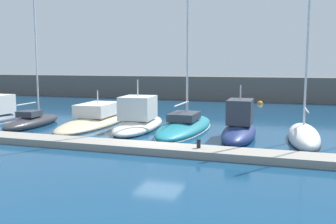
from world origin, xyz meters
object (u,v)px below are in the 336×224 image
Objects in this scene: motorboat_sand_third at (95,120)px; sailboat_teal_fifth at (185,125)px; motorboat_navy_sixth at (239,127)px; dock_bollard at (199,144)px; sailboat_white_seventh at (304,136)px; mooring_buoy_white at (120,107)px; sailboat_charcoal_second at (32,121)px; mooring_buoy_orange at (260,104)px; motorboat_ivory_fourth at (139,120)px.

sailboat_teal_fifth is at bearing -96.41° from motorboat_sand_third.
motorboat_navy_sixth is 14.91× the size of dock_bollard.
sailboat_white_seventh is at bearing -100.92° from sailboat_teal_fifth.
motorboat_sand_third is 11.75m from mooring_buoy_white.
mooring_buoy_orange is (14.83, 21.37, -0.42)m from sailboat_charcoal_second.
sailboat_charcoal_second is 13.71m from mooring_buoy_white.
sailboat_charcoal_second is at bearing -92.48° from mooring_buoy_white.
dock_bollard is (-5.13, -5.38, 0.29)m from sailboat_white_seventh.
dock_bollard reaches higher than mooring_buoy_orange.
motorboat_navy_sixth reaches higher than motorboat_sand_third.
motorboat_navy_sixth is (15.11, 0.24, 0.25)m from sailboat_charcoal_second.
motorboat_ivory_fourth is at bearing -108.89° from mooring_buoy_orange.
sailboat_teal_fifth is 7.33m from dock_bollard.
mooring_buoy_white is at bearing 125.32° from dock_bollard.
sailboat_white_seventh is at bearing -100.26° from motorboat_sand_third.
mooring_buoy_orange is 26.27m from dock_bollard.
mooring_buoy_white is (0.59, 13.69, -0.42)m from sailboat_charcoal_second.
sailboat_white_seventh is at bearing -92.92° from sailboat_charcoal_second.
dock_bollard is (-1.09, -26.24, 0.59)m from mooring_buoy_orange.
sailboat_teal_fifth is (7.29, -0.43, 0.00)m from motorboat_sand_third.
sailboat_teal_fifth is at bearing 110.67° from dock_bollard.
sailboat_charcoal_second is 26.02m from mooring_buoy_orange.
mooring_buoy_orange is at bearing 87.63° from dock_bollard.
dock_bollard is at bearing -92.37° from mooring_buoy_orange.
motorboat_sand_third reaches higher than mooring_buoy_orange.
mooring_buoy_orange is at bearing 8.28° from sailboat_white_seventh.
motorboat_navy_sixth is at bearing -113.96° from sailboat_teal_fifth.
mooring_buoy_orange is (-4.04, 20.86, -0.30)m from sailboat_white_seventh.
motorboat_sand_third is 18.31× the size of mooring_buoy_white.
sailboat_teal_fifth is 32.55× the size of mooring_buoy_white.
sailboat_white_seventh reaches higher than mooring_buoy_orange.
motorboat_ivory_fourth is 8.45m from dock_bollard.
mooring_buoy_white is 16.18m from mooring_buoy_orange.
motorboat_navy_sixth is 21.14m from mooring_buoy_orange.
sailboat_charcoal_second is 2.09× the size of motorboat_navy_sixth.
sailboat_charcoal_second reaches higher than motorboat_sand_third.
sailboat_teal_fifth is 15.77m from mooring_buoy_white.
sailboat_charcoal_second is 1.14× the size of sailboat_white_seventh.
motorboat_sand_third is (3.87, 2.42, -0.11)m from sailboat_charcoal_second.
sailboat_charcoal_second reaches higher than dock_bollard.
sailboat_charcoal_second is at bearing 88.87° from sailboat_white_seventh.
mooring_buoy_orange is at bearing -10.84° from sailboat_teal_fifth.
sailboat_charcoal_second is 11.33m from sailboat_teal_fifth.
sailboat_white_seventh is at bearing -79.03° from mooring_buoy_orange.
sailboat_white_seventh reaches higher than motorboat_navy_sixth.
sailboat_charcoal_second reaches higher than sailboat_white_seventh.
motorboat_ivory_fourth is 1.23× the size of motorboat_navy_sixth.
sailboat_white_seventh reaches higher than motorboat_sand_third.
motorboat_navy_sixth is at bearing -103.23° from motorboat_ivory_fourth.
mooring_buoy_orange is at bearing -39.25° from sailboat_charcoal_second.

